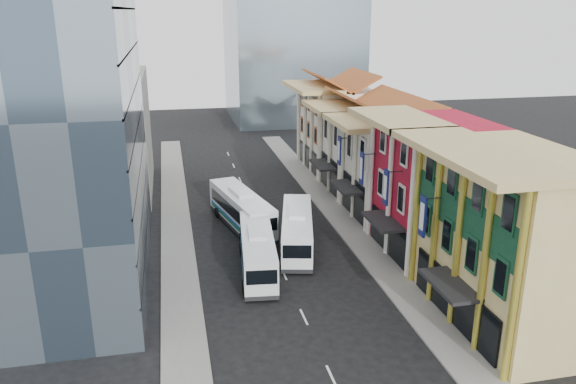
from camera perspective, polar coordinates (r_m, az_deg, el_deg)
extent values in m
cube|color=slate|center=(55.31, 6.77, -4.25)|extent=(3.00, 90.00, 0.15)
cube|color=slate|center=(52.62, -11.14, -5.67)|extent=(3.00, 90.00, 0.15)
cube|color=tan|center=(41.36, 22.01, -4.48)|extent=(8.00, 14.00, 12.00)
cube|color=#A61227|center=(51.06, 14.67, 0.44)|extent=(8.00, 10.00, 12.00)
cube|color=silver|center=(59.59, 10.58, 2.22)|extent=(8.00, 9.00, 10.00)
cube|color=silver|center=(67.70, 7.70, 4.25)|extent=(8.00, 9.00, 10.00)
cube|color=silver|center=(77.31, 5.10, 6.43)|extent=(8.00, 12.00, 11.00)
cube|color=#405366|center=(46.49, -22.83, 9.34)|extent=(12.00, 26.00, 30.00)
cube|color=gray|center=(70.12, -18.08, 5.68)|extent=(10.00, 18.00, 14.00)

